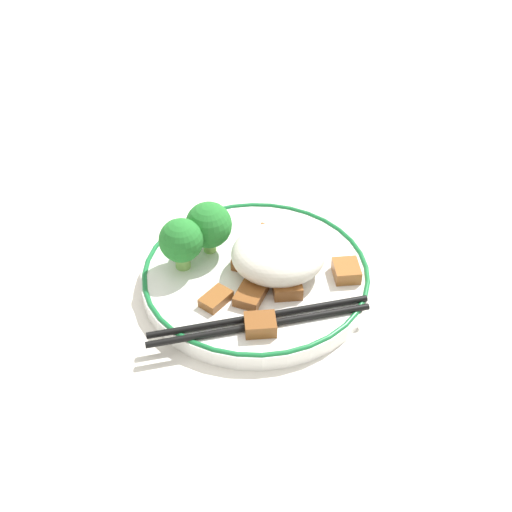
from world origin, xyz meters
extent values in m
plane|color=silver|center=(0.00, 0.00, 0.00)|extent=(3.00, 3.00, 0.00)
cylinder|color=white|center=(0.00, 0.00, 0.01)|extent=(0.23, 0.23, 0.02)
torus|color=#197238|center=(0.00, 0.00, 0.02)|extent=(0.22, 0.22, 0.00)
ellipsoid|color=white|center=(0.00, -0.02, 0.04)|extent=(0.08, 0.09, 0.04)
cylinder|color=#7FB756|center=(0.03, 0.05, 0.02)|extent=(0.01, 0.01, 0.02)
sphere|color=#267A2D|center=(0.03, 0.05, 0.05)|extent=(0.05, 0.05, 0.05)
cylinder|color=#7FB756|center=(0.01, 0.07, 0.03)|extent=(0.01, 0.01, 0.02)
sphere|color=#267A2D|center=(0.01, 0.07, 0.05)|extent=(0.04, 0.04, 0.04)
cube|color=brown|center=(0.01, 0.01, 0.02)|extent=(0.04, 0.03, 0.01)
cube|color=#995B28|center=(-0.01, -0.09, 0.02)|extent=(0.03, 0.03, 0.01)
cube|color=brown|center=(-0.03, -0.03, 0.02)|extent=(0.02, 0.03, 0.01)
cube|color=brown|center=(-0.04, 0.01, 0.02)|extent=(0.04, 0.04, 0.01)
cube|color=brown|center=(-0.08, 0.00, 0.02)|extent=(0.02, 0.03, 0.01)
cube|color=#995B28|center=(0.02, -0.05, 0.02)|extent=(0.02, 0.03, 0.01)
cube|color=brown|center=(0.05, -0.02, 0.02)|extent=(0.03, 0.03, 0.01)
cube|color=brown|center=(-0.04, 0.04, 0.02)|extent=(0.04, 0.03, 0.01)
cylinder|color=black|center=(-0.08, 0.00, 0.02)|extent=(0.04, 0.20, 0.01)
cylinder|color=black|center=(-0.07, 0.00, 0.02)|extent=(0.04, 0.20, 0.01)
camera|label=1|loc=(-0.52, 0.03, 0.48)|focal=50.00mm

